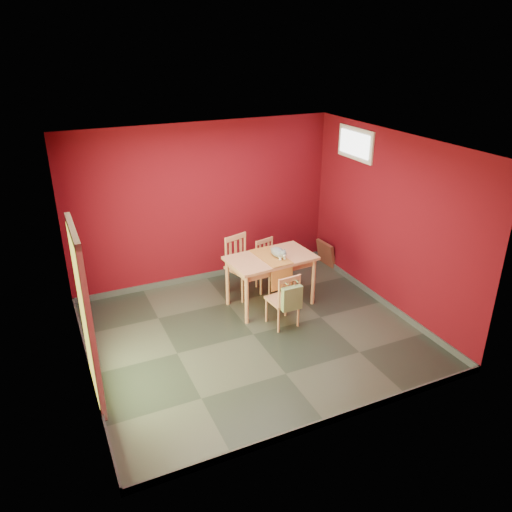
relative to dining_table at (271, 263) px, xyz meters
name	(u,v)px	position (x,y,z in m)	size (l,w,h in m)	color
ground	(253,334)	(-0.61, -0.69, -0.72)	(4.50, 4.50, 0.00)	#2D342D
room_shell	(253,331)	(-0.61, -0.69, -0.67)	(4.50, 4.50, 4.50)	#620A14
doorway	(84,312)	(-2.84, -1.09, 0.41)	(0.06, 1.01, 2.13)	#B7D838
window	(355,144)	(1.62, 0.31, 1.63)	(0.05, 0.90, 0.50)	white
outlet_plate	(287,247)	(0.99, 1.30, -0.42)	(0.08, 0.01, 0.12)	silver
dining_table	(271,263)	(0.00, 0.00, 0.00)	(1.37, 0.87, 0.82)	tan
table_runner	(274,264)	(0.00, -0.13, 0.04)	(0.42, 0.78, 0.38)	#B86E2F
chair_far_left	(242,265)	(-0.26, 0.53, -0.21)	(0.58, 0.58, 0.99)	tan
chair_far_right	(269,264)	(0.24, 0.54, -0.29)	(0.48, 0.48, 0.84)	tan
chair_near	(284,299)	(-0.10, -0.65, -0.29)	(0.43, 0.43, 0.85)	tan
tote_bag	(292,298)	(-0.09, -0.85, -0.17)	(0.30, 0.18, 0.42)	#728756
cat	(278,251)	(0.11, -0.03, 0.20)	(0.20, 0.38, 0.19)	slate
picture_frame	(326,254)	(1.58, 0.89, -0.49)	(0.18, 0.47, 0.46)	brown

